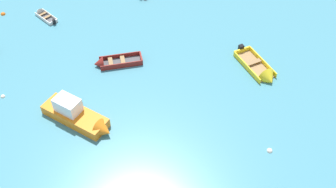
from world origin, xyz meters
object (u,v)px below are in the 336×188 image
mooring_buoy_midfield (3,14)px  mooring_buoy_far_field (3,97)px  rowboat_maroon_back_row_center (109,63)px  motor_launch_orange_far_back (79,116)px  rowboat_white_outer_right (43,14)px  rowboat_yellow_near_camera (262,73)px  mooring_buoy_trailing (270,151)px

mooring_buoy_midfield → mooring_buoy_far_field: (4.38, -9.82, 0.00)m
rowboat_maroon_back_row_center → motor_launch_orange_far_back: size_ratio=0.71×
rowboat_maroon_back_row_center → mooring_buoy_midfield: size_ratio=9.30×
rowboat_white_outer_right → mooring_buoy_far_field: bearing=-86.0°
rowboat_yellow_near_camera → motor_launch_orange_far_back: motor_launch_orange_far_back is taller
mooring_buoy_midfield → mooring_buoy_trailing: 26.61m
rowboat_maroon_back_row_center → mooring_buoy_midfield: bearing=155.2°
mooring_buoy_trailing → rowboat_white_outer_right: bearing=148.8°
rowboat_maroon_back_row_center → rowboat_white_outer_right: (-7.66, 5.58, -0.06)m
motor_launch_orange_far_back → mooring_buoy_far_field: 6.55m
mooring_buoy_trailing → rowboat_yellow_near_camera: bearing=93.3°
rowboat_yellow_near_camera → rowboat_maroon_back_row_center: size_ratio=1.09×
rowboat_maroon_back_row_center → motor_launch_orange_far_back: (-0.59, -6.06, 0.37)m
rowboat_white_outer_right → mooring_buoy_trailing: bearing=-31.2°
rowboat_yellow_near_camera → mooring_buoy_far_field: (-19.02, -5.22, -0.21)m
mooring_buoy_far_field → rowboat_white_outer_right: bearing=94.0°
rowboat_yellow_near_camera → mooring_buoy_trailing: rowboat_yellow_near_camera is taller
rowboat_yellow_near_camera → rowboat_white_outer_right: bearing=165.9°
rowboat_yellow_near_camera → mooring_buoy_far_field: bearing=-164.6°
rowboat_white_outer_right → mooring_buoy_far_field: (0.71, -10.17, -0.14)m
rowboat_white_outer_right → rowboat_maroon_back_row_center: bearing=-36.1°
motor_launch_orange_far_back → mooring_buoy_trailing: motor_launch_orange_far_back is taller
motor_launch_orange_far_back → mooring_buoy_trailing: bearing=-2.5°
rowboat_white_outer_right → mooring_buoy_far_field: size_ratio=7.85×
rowboat_maroon_back_row_center → mooring_buoy_far_field: size_ratio=11.83×
mooring_buoy_trailing → mooring_buoy_midfield: bearing=153.5°
mooring_buoy_far_field → mooring_buoy_trailing: 19.54m
mooring_buoy_far_field → mooring_buoy_trailing: mooring_buoy_trailing is taller
mooring_buoy_midfield → mooring_buoy_far_field: size_ratio=1.27×
rowboat_white_outer_right → mooring_buoy_midfield: (-3.67, -0.35, -0.14)m
rowboat_maroon_back_row_center → mooring_buoy_midfield: (-11.33, 5.23, -0.21)m
motor_launch_orange_far_back → mooring_buoy_far_field: bearing=167.0°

